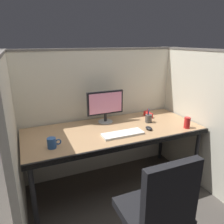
{
  "coord_description": "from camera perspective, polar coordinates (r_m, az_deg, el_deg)",
  "views": [
    {
      "loc": [
        -0.87,
        -1.7,
        1.65
      ],
      "look_at": [
        0.0,
        0.35,
        0.92
      ],
      "focal_mm": 34.81,
      "sensor_mm": 36.0,
      "label": 1
    }
  ],
  "objects": [
    {
      "name": "ground_plane",
      "position": [
        2.53,
        3.38,
        -22.69
      ],
      "size": [
        8.0,
        8.0,
        0.0
      ],
      "primitive_type": "plane",
      "color": "#423D38"
    },
    {
      "name": "monitor_center",
      "position": [
        2.49,
        -1.78,
        1.94
      ],
      "size": [
        0.43,
        0.17,
        0.37
      ],
      "color": "gray",
      "rests_on": "desk"
    },
    {
      "name": "soda_can",
      "position": [
        2.51,
        19.12,
        -2.68
      ],
      "size": [
        0.07,
        0.07,
        0.12
      ],
      "primitive_type": "cylinder",
      "color": "red",
      "rests_on": "desk"
    },
    {
      "name": "pen_cup",
      "position": [
        2.57,
        9.57,
        -1.65
      ],
      "size": [
        0.08,
        0.08,
        0.17
      ],
      "color": "#4C4742",
      "rests_on": "desk"
    },
    {
      "name": "cubicle_partition_rear",
      "position": [
        2.73,
        -3.25,
        -0.21
      ],
      "size": [
        2.21,
        0.06,
        1.57
      ],
      "color": "beige",
      "rests_on": "ground"
    },
    {
      "name": "cubicle_partition_left",
      "position": [
        2.09,
        -24.45,
        -7.97
      ],
      "size": [
        0.06,
        1.41,
        1.57
      ],
      "color": "beige",
      "rests_on": "ground"
    },
    {
      "name": "keyboard_main",
      "position": [
        2.22,
        2.86,
        -5.76
      ],
      "size": [
        0.43,
        0.15,
        0.02
      ],
      "primitive_type": "cube",
      "color": "silver",
      "rests_on": "desk"
    },
    {
      "name": "desk",
      "position": [
        2.37,
        0.59,
        -5.7
      ],
      "size": [
        1.9,
        0.8,
        0.74
      ],
      "color": "#997551",
      "rests_on": "ground"
    },
    {
      "name": "computer_mouse",
      "position": [
        2.38,
        9.66,
        -4.21
      ],
      "size": [
        0.06,
        0.1,
        0.04
      ],
      "color": "black",
      "rests_on": "desk"
    },
    {
      "name": "cubicle_partition_right",
      "position": [
        2.8,
        20.36,
        -0.92
      ],
      "size": [
        0.06,
        1.41,
        1.57
      ],
      "color": "beige",
      "rests_on": "ground"
    },
    {
      "name": "red_stapler",
      "position": [
        2.77,
        9.48,
        -0.64
      ],
      "size": [
        0.04,
        0.15,
        0.06
      ],
      "primitive_type": "cube",
      "color": "red",
      "rests_on": "desk"
    },
    {
      "name": "coffee_mug",
      "position": [
        2.02,
        -15.47,
        -7.84
      ],
      "size": [
        0.13,
        0.08,
        0.09
      ],
      "color": "#264C8C",
      "rests_on": "desk"
    }
  ]
}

